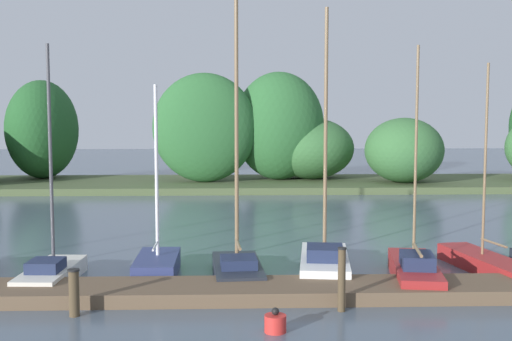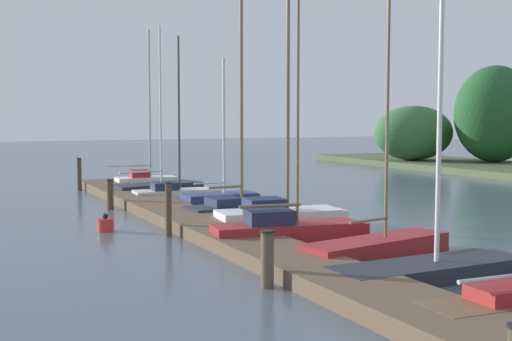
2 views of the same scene
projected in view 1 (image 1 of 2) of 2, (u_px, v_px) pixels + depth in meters
name	position (u px, v px, depth m)	size (l,w,h in m)	color
dock_pier	(325.00, 290.00, 16.37)	(28.78, 1.80, 0.35)	brown
far_shore	(273.00, 143.00, 40.29)	(54.93, 9.49, 7.20)	#4C5B38
sailboat_2	(52.00, 270.00, 17.71)	(1.28, 3.43, 6.52)	silver
sailboat_3	(158.00, 263.00, 18.63)	(1.19, 2.87, 5.46)	navy
sailboat_4	(237.00, 263.00, 18.28)	(1.52, 3.60, 8.15)	#232833
sailboat_5	(324.00, 260.00, 18.69)	(1.80, 4.08, 7.64)	white
sailboat_6	(414.00, 269.00, 17.78)	(1.70, 4.28, 6.49)	maroon
sailboat_7	(484.00, 262.00, 19.02)	(1.79, 4.45, 6.10)	maroon
mooring_piling_1	(74.00, 293.00, 14.80)	(0.27, 0.27, 1.10)	#4C3D28
mooring_piling_2	(342.00, 279.00, 15.15)	(0.21, 0.21, 1.53)	#4C3D28
channel_buoy_0	(275.00, 323.00, 13.76)	(0.47, 0.47, 0.54)	red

